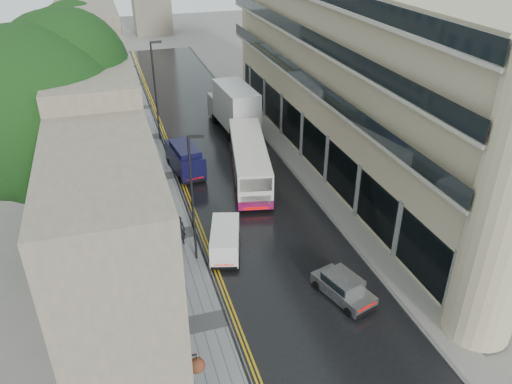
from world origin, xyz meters
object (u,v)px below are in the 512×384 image
silver_hatchback (350,306)px  lamp_post_far (156,93)px  cream_bus (237,180)px  white_lorry (228,117)px  navy_van (180,169)px  tree_near (43,144)px  white_van (211,254)px  pedestrian (179,230)px  tree_far (60,87)px  lamp_post_near (192,201)px

silver_hatchback → lamp_post_far: (-6.20, 25.66, 3.78)m
cream_bus → white_lorry: white_lorry is taller
navy_van → lamp_post_far: bearing=85.9°
tree_near → white_van: bearing=-29.2°
tree_near → silver_hatchback: size_ratio=3.85×
silver_hatchback → white_van: 8.46m
pedestrian → white_lorry: bearing=-105.9°
cream_bus → white_lorry: bearing=90.8°
tree_near → pedestrian: size_ratio=6.95×
white_van → silver_hatchback: bearing=-30.3°
white_van → pedestrian: (-1.39, 2.63, 0.24)m
cream_bus → silver_hatchback: (2.24, -13.48, -0.78)m
lamp_post_far → pedestrian: bearing=-94.2°
tree_far → pedestrian: 17.09m
navy_van → pedestrian: (-1.43, -8.12, -0.13)m
cream_bus → white_van: cream_bus is taller
tree_near → navy_van: size_ratio=2.89×
cream_bus → white_lorry: size_ratio=1.24×
silver_hatchback → navy_van: navy_van is taller
tree_near → white_van: tree_near is taller
white_lorry → white_van: size_ratio=2.27×
tree_near → white_lorry: (13.72, 13.04, -4.65)m
pedestrian → tree_near: bearing=-7.1°
lamp_post_near → lamp_post_far: bearing=100.4°
white_lorry → silver_hatchback: size_ratio=2.40×
white_van → navy_van: (0.04, 10.75, 0.36)m
tree_far → lamp_post_far: size_ratio=1.43×
pedestrian → lamp_post_near: size_ratio=0.25×
silver_hatchback → white_van: (-5.80, 6.15, 0.19)m
white_van → pedestrian: 2.98m
tree_far → pedestrian: size_ratio=6.23×
silver_hatchback → tree_far: bearing=103.3°
white_van → lamp_post_far: 19.85m
tree_near → white_van: 11.18m
tree_near → silver_hatchback: tree_near is taller
cream_bus → white_lorry: 10.51m
cream_bus → lamp_post_far: (-3.97, 12.18, 3.00)m
silver_hatchback → navy_van: bearing=92.1°
white_van → pedestrian: size_ratio=1.91×
white_lorry → lamp_post_far: bearing=158.9°
tree_far → tree_near: bearing=-91.3°
white_van → lamp_post_near: 3.38m
tree_near → lamp_post_far: bearing=62.4°
pedestrian → lamp_post_far: lamp_post_far is taller
white_lorry → tree_far: bearing=176.8°
lamp_post_near → lamp_post_far: size_ratio=0.91×
white_lorry → navy_van: (-5.48, -6.88, -1.05)m
tree_far → lamp_post_far: bearing=14.5°
tree_far → pedestrian: tree_far is taller
tree_near → cream_bus: size_ratio=1.30×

